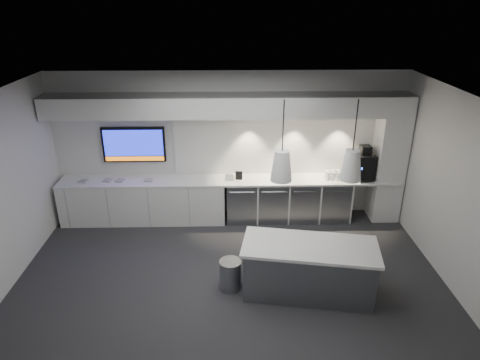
{
  "coord_description": "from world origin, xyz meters",
  "views": [
    {
      "loc": [
        0.02,
        -5.71,
        4.31
      ],
      "look_at": [
        0.19,
        1.1,
        1.35
      ],
      "focal_mm": 32.0,
      "sensor_mm": 36.0,
      "label": 1
    }
  ],
  "objects_px": {
    "wall_tv": "(134,145)",
    "bin": "(230,274)",
    "coffee_machine": "(364,165)",
    "island": "(309,269)"
  },
  "relations": [
    {
      "from": "bin",
      "to": "coffee_machine",
      "type": "xyz_separation_m",
      "value": [
        2.69,
        2.31,
        0.93
      ]
    },
    {
      "from": "bin",
      "to": "coffee_machine",
      "type": "relative_size",
      "value": 0.73
    },
    {
      "from": "wall_tv",
      "to": "island",
      "type": "height_order",
      "value": "wall_tv"
    },
    {
      "from": "wall_tv",
      "to": "bin",
      "type": "distance_m",
      "value": 3.45
    },
    {
      "from": "wall_tv",
      "to": "bin",
      "type": "bearing_deg",
      "value": -53.26
    },
    {
      "from": "bin",
      "to": "coffee_machine",
      "type": "bearing_deg",
      "value": 40.62
    },
    {
      "from": "island",
      "to": "bin",
      "type": "bearing_deg",
      "value": -177.28
    },
    {
      "from": "wall_tv",
      "to": "island",
      "type": "xyz_separation_m",
      "value": [
        3.11,
        -2.71,
        -1.13
      ]
    },
    {
      "from": "wall_tv",
      "to": "island",
      "type": "relative_size",
      "value": 0.58
    },
    {
      "from": "island",
      "to": "coffee_machine",
      "type": "relative_size",
      "value": 3.18
    }
  ]
}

